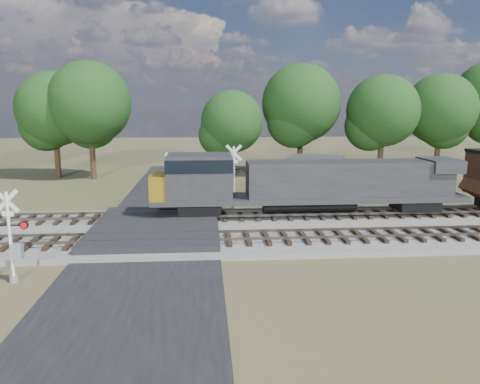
{
  "coord_description": "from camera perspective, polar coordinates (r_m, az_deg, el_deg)",
  "views": [
    {
      "loc": [
        2.82,
        -25.54,
        7.27
      ],
      "look_at": [
        4.89,
        2.0,
        2.09
      ],
      "focal_mm": 35.0,
      "sensor_mm": 36.0,
      "label": 1
    }
  ],
  "objects": [
    {
      "name": "track_far",
      "position": [
        29.35,
        -3.6,
        -2.91
      ],
      "size": [
        140.0,
        2.6,
        0.33
      ],
      "color": "black",
      "rests_on": "ballast_bed"
    },
    {
      "name": "crossing_panel",
      "position": [
        27.1,
        -10.16,
        -4.42
      ],
      "size": [
        7.0,
        9.0,
        0.62
      ],
      "primitive_type": "cube",
      "color": "#262628",
      "rests_on": "ground"
    },
    {
      "name": "track_near",
      "position": [
        24.52,
        -3.44,
        -5.64
      ],
      "size": [
        140.0,
        2.6,
        0.33
      ],
      "color": "black",
      "rests_on": "ballast_bed"
    },
    {
      "name": "ballast_bed",
      "position": [
        27.93,
        10.78,
        -4.34
      ],
      "size": [
        140.0,
        10.0,
        0.3
      ],
      "primitive_type": "cube",
      "color": "gray",
      "rests_on": "ground"
    },
    {
      "name": "road",
      "position": [
        26.69,
        -10.25,
        -5.27
      ],
      "size": [
        7.0,
        60.0,
        0.08
      ],
      "primitive_type": "cube",
      "color": "black",
      "rests_on": "ground"
    },
    {
      "name": "equipment_shed",
      "position": [
        39.66,
        9.17,
        2.14
      ],
      "size": [
        5.64,
        5.64,
        3.0
      ],
      "rotation": [
        0.0,
        0.0,
        -0.35
      ],
      "color": "#4C3120",
      "rests_on": "ground"
    },
    {
      "name": "treeline",
      "position": [
        46.85,
        -1.31,
        10.41
      ],
      "size": [
        81.09,
        12.41,
        11.95
      ],
      "color": "black",
      "rests_on": "ground"
    },
    {
      "name": "ground",
      "position": [
        26.7,
        -10.24,
        -5.35
      ],
      "size": [
        160.0,
        160.0,
        0.0
      ],
      "primitive_type": "plane",
      "color": "#3A4424",
      "rests_on": "ground"
    },
    {
      "name": "crossing_signal_near",
      "position": [
        21.4,
        -25.97,
        -5.73
      ],
      "size": [
        1.59,
        0.36,
        3.95
      ],
      "rotation": [
        0.0,
        0.0,
        -0.09
      ],
      "color": "silver",
      "rests_on": "ground"
    },
    {
      "name": "crossing_signal_far",
      "position": [
        32.7,
        -0.91,
        1.17
      ],
      "size": [
        1.84,
        0.4,
        4.56
      ],
      "rotation": [
        0.0,
        0.0,
        3.1
      ],
      "color": "silver",
      "rests_on": "ground"
    }
  ]
}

